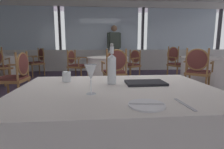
{
  "coord_description": "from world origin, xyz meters",
  "views": [
    {
      "loc": [
        -0.25,
        -3.05,
        1.06
      ],
      "look_at": [
        -0.13,
        -1.68,
        0.83
      ],
      "focal_mm": 28.6,
      "sensor_mm": 36.0,
      "label": 1
    }
  ],
  "objects_px": {
    "menu_book": "(145,83)",
    "dining_chair_2_2": "(16,74)",
    "water_tumbler": "(67,77)",
    "dining_chair_0_0": "(76,63)",
    "dining_chair_3_1": "(197,68)",
    "dining_chair_3_0": "(176,60)",
    "dining_chair_1_0": "(38,60)",
    "wine_glass": "(91,73)",
    "diner_person_0": "(114,46)",
    "side_plate": "(147,105)",
    "dining_chair_0_2": "(132,62)",
    "dining_chair_0_1": "(115,68)",
    "water_bottle": "(112,68)"
  },
  "relations": [
    {
      "from": "side_plate",
      "to": "menu_book",
      "type": "relative_size",
      "value": 0.61
    },
    {
      "from": "dining_chair_0_0",
      "to": "diner_person_0",
      "type": "relative_size",
      "value": 0.52
    },
    {
      "from": "dining_chair_3_1",
      "to": "dining_chair_1_0",
      "type": "bearing_deg",
      "value": 96.3
    },
    {
      "from": "menu_book",
      "to": "dining_chair_0_1",
      "type": "relative_size",
      "value": 0.33
    },
    {
      "from": "menu_book",
      "to": "dining_chair_2_2",
      "type": "bearing_deg",
      "value": 133.96
    },
    {
      "from": "water_bottle",
      "to": "dining_chair_3_1",
      "type": "xyz_separation_m",
      "value": [
        1.97,
        2.07,
        -0.29
      ]
    },
    {
      "from": "menu_book",
      "to": "dining_chair_3_1",
      "type": "bearing_deg",
      "value": 50.29
    },
    {
      "from": "dining_chair_3_1",
      "to": "wine_glass",
      "type": "bearing_deg",
      "value": 178.47
    },
    {
      "from": "water_bottle",
      "to": "water_tumbler",
      "type": "distance_m",
      "value": 0.42
    },
    {
      "from": "dining_chair_3_1",
      "to": "side_plate",
      "type": "bearing_deg",
      "value": -174.42
    },
    {
      "from": "side_plate",
      "to": "dining_chair_1_0",
      "type": "relative_size",
      "value": 0.21
    },
    {
      "from": "side_plate",
      "to": "wine_glass",
      "type": "bearing_deg",
      "value": 139.41
    },
    {
      "from": "wine_glass",
      "to": "dining_chair_3_1",
      "type": "height_order",
      "value": "dining_chair_3_1"
    },
    {
      "from": "water_bottle",
      "to": "wine_glass",
      "type": "relative_size",
      "value": 1.7
    },
    {
      "from": "wine_glass",
      "to": "diner_person_0",
      "type": "height_order",
      "value": "diner_person_0"
    },
    {
      "from": "dining_chair_0_2",
      "to": "dining_chair_3_1",
      "type": "height_order",
      "value": "dining_chair_3_1"
    },
    {
      "from": "dining_chair_3_0",
      "to": "dining_chair_2_2",
      "type": "bearing_deg",
      "value": -81.72
    },
    {
      "from": "water_tumbler",
      "to": "dining_chair_3_1",
      "type": "distance_m",
      "value": 3.07
    },
    {
      "from": "dining_chair_2_2",
      "to": "dining_chair_3_1",
      "type": "relative_size",
      "value": 0.94
    },
    {
      "from": "wine_glass",
      "to": "dining_chair_3_1",
      "type": "xyz_separation_m",
      "value": [
        2.14,
        2.37,
        -0.3
      ]
    },
    {
      "from": "side_plate",
      "to": "dining_chair_0_2",
      "type": "bearing_deg",
      "value": 79.5
    },
    {
      "from": "water_bottle",
      "to": "menu_book",
      "type": "relative_size",
      "value": 1.04
    },
    {
      "from": "wine_glass",
      "to": "dining_chair_3_0",
      "type": "relative_size",
      "value": 0.2
    },
    {
      "from": "water_tumbler",
      "to": "side_plate",
      "type": "bearing_deg",
      "value": -52.33
    },
    {
      "from": "water_tumbler",
      "to": "wine_glass",
      "type": "bearing_deg",
      "value": -62.01
    },
    {
      "from": "dining_chair_3_0",
      "to": "water_tumbler",
      "type": "bearing_deg",
      "value": -55.45
    },
    {
      "from": "side_plate",
      "to": "dining_chair_1_0",
      "type": "xyz_separation_m",
      "value": [
        -2.25,
        5.41,
        -0.2
      ]
    },
    {
      "from": "dining_chair_2_2",
      "to": "diner_person_0",
      "type": "bearing_deg",
      "value": -118.25
    },
    {
      "from": "water_tumbler",
      "to": "dining_chair_2_2",
      "type": "xyz_separation_m",
      "value": [
        -1.15,
        1.68,
        -0.23
      ]
    },
    {
      "from": "dining_chair_1_0",
      "to": "dining_chair_3_1",
      "type": "xyz_separation_m",
      "value": [
        4.09,
        -2.78,
        0.04
      ]
    },
    {
      "from": "water_tumbler",
      "to": "diner_person_0",
      "type": "xyz_separation_m",
      "value": [
        0.92,
        5.03,
        0.22
      ]
    },
    {
      "from": "menu_book",
      "to": "dining_chair_1_0",
      "type": "xyz_separation_m",
      "value": [
        -2.39,
        4.88,
        -0.2
      ]
    },
    {
      "from": "dining_chair_2_2",
      "to": "dining_chair_3_1",
      "type": "bearing_deg",
      "value": -172.19
    },
    {
      "from": "dining_chair_0_0",
      "to": "dining_chair_0_1",
      "type": "bearing_deg",
      "value": -30.18
    },
    {
      "from": "water_tumbler",
      "to": "dining_chair_0_2",
      "type": "xyz_separation_m",
      "value": [
        1.34,
        3.7,
        -0.25
      ]
    },
    {
      "from": "menu_book",
      "to": "dining_chair_2_2",
      "type": "height_order",
      "value": "dining_chair_2_2"
    },
    {
      "from": "side_plate",
      "to": "diner_person_0",
      "type": "bearing_deg",
      "value": 86.03
    },
    {
      "from": "water_bottle",
      "to": "dining_chair_1_0",
      "type": "relative_size",
      "value": 0.35
    },
    {
      "from": "water_tumbler",
      "to": "menu_book",
      "type": "distance_m",
      "value": 0.68
    },
    {
      "from": "dining_chair_0_1",
      "to": "dining_chair_3_0",
      "type": "xyz_separation_m",
      "value": [
        2.02,
        1.54,
        0.01
      ]
    },
    {
      "from": "water_tumbler",
      "to": "dining_chair_0_0",
      "type": "relative_size",
      "value": 0.1
    },
    {
      "from": "dining_chair_0_2",
      "to": "dining_chair_3_0",
      "type": "height_order",
      "value": "dining_chair_3_0"
    },
    {
      "from": "side_plate",
      "to": "dining_chair_2_2",
      "type": "xyz_separation_m",
      "value": [
        -1.68,
        2.36,
        -0.19
      ]
    },
    {
      "from": "water_tumbler",
      "to": "dining_chair_0_1",
      "type": "height_order",
      "value": "dining_chair_0_1"
    },
    {
      "from": "side_plate",
      "to": "dining_chair_0_2",
      "type": "distance_m",
      "value": 4.46
    },
    {
      "from": "dining_chair_1_0",
      "to": "wine_glass",
      "type": "bearing_deg",
      "value": 71.09
    },
    {
      "from": "dining_chair_1_0",
      "to": "dining_chair_2_2",
      "type": "relative_size",
      "value": 1.01
    },
    {
      "from": "dining_chair_1_0",
      "to": "dining_chair_2_2",
      "type": "bearing_deg",
      "value": 61.03
    },
    {
      "from": "dining_chair_2_2",
      "to": "dining_chair_1_0",
      "type": "bearing_deg",
      "value": -75.76
    },
    {
      "from": "dining_chair_1_0",
      "to": "dining_chair_3_0",
      "type": "bearing_deg",
      "value": 127.25
    }
  ]
}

